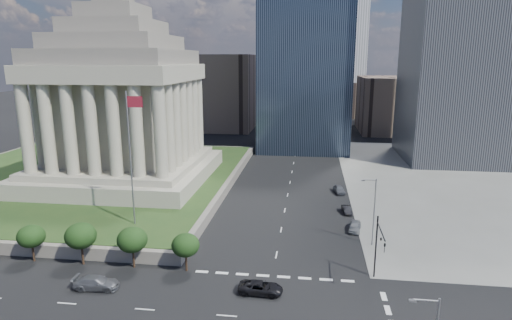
% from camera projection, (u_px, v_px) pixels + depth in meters
% --- Properties ---
extents(ground, '(500.00, 500.00, 0.00)m').
position_uv_depth(ground, '(297.00, 144.00, 136.12)').
color(ground, black).
rests_on(ground, ground).
extents(sidewalk_ne, '(68.00, 90.00, 0.03)m').
position_uv_depth(sidewalk_ne, '(505.00, 185.00, 91.72)').
color(sidewalk_ne, slate).
rests_on(sidewalk_ne, ground).
extents(plaza_terrace, '(66.00, 70.00, 1.80)m').
position_uv_depth(plaza_terrace, '(83.00, 179.00, 93.32)').
color(plaza_terrace, '#656056').
rests_on(plaza_terrace, ground).
extents(plaza_lawn, '(64.00, 68.00, 0.10)m').
position_uv_depth(plaza_lawn, '(82.00, 174.00, 93.10)').
color(plaza_lawn, '#223C18').
rests_on(plaza_lawn, plaza_terrace).
extents(war_memorial, '(34.00, 34.00, 39.00)m').
position_uv_depth(war_memorial, '(120.00, 84.00, 85.30)').
color(war_memorial, gray).
rests_on(war_memorial, plaza_lawn).
extents(flagpole, '(2.52, 0.24, 20.00)m').
position_uv_depth(flagpole, '(131.00, 152.00, 62.51)').
color(flagpole, slate).
rests_on(flagpole, plaza_lawn).
extents(tree_row, '(53.00, 4.00, 6.00)m').
position_uv_depth(tree_row, '(7.00, 239.00, 56.90)').
color(tree_row, black).
rests_on(tree_row, ground).
extents(midrise_glass, '(26.00, 26.00, 60.00)m').
position_uv_depth(midrise_glass, '(306.00, 46.00, 124.15)').
color(midrise_glass, black).
rests_on(midrise_glass, ground).
extents(building_filler_ne, '(20.00, 30.00, 20.00)m').
position_uv_depth(building_filler_ne, '(387.00, 104.00, 158.75)').
color(building_filler_ne, '#4F3D36').
rests_on(building_filler_ne, ground).
extents(building_filler_nw, '(24.00, 30.00, 28.00)m').
position_uv_depth(building_filler_nw, '(223.00, 92.00, 165.63)').
color(building_filler_nw, '#4F3D36').
rests_on(building_filler_nw, ground).
extents(traffic_signal_ne, '(0.30, 5.74, 8.00)m').
position_uv_depth(traffic_signal_ne, '(379.00, 244.00, 50.05)').
color(traffic_signal_ne, black).
rests_on(traffic_signal_ne, ground).
extents(street_lamp_north, '(2.13, 0.22, 10.00)m').
position_uv_depth(street_lamp_north, '(373.00, 208.00, 60.76)').
color(street_lamp_north, slate).
rests_on(street_lamp_north, ground).
extents(pickup_truck, '(2.54, 5.20, 1.42)m').
position_uv_depth(pickup_truck, '(261.00, 288.00, 49.07)').
color(pickup_truck, black).
rests_on(pickup_truck, ground).
extents(suv_grey, '(5.50, 2.58, 1.55)m').
position_uv_depth(suv_grey, '(96.00, 283.00, 50.05)').
color(suv_grey, '#515258').
rests_on(suv_grey, ground).
extents(parked_sedan_near, '(2.47, 4.62, 1.49)m').
position_uv_depth(parked_sedan_near, '(355.00, 226.00, 67.07)').
color(parked_sedan_near, gray).
rests_on(parked_sedan_near, ground).
extents(parked_sedan_mid, '(3.90, 1.73, 1.25)m').
position_uv_depth(parked_sedan_mid, '(347.00, 210.00, 74.81)').
color(parked_sedan_mid, black).
rests_on(parked_sedan_mid, ground).
extents(parked_sedan_far, '(4.74, 2.55, 1.53)m').
position_uv_depth(parked_sedan_far, '(339.00, 189.00, 86.01)').
color(parked_sedan_far, '#5B5E63').
rests_on(parked_sedan_far, ground).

